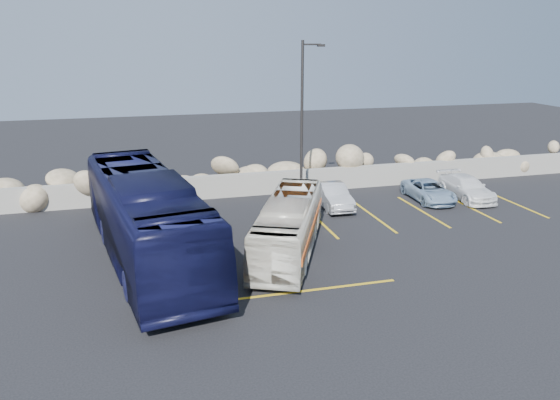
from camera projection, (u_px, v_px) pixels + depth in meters
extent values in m
plane|color=black|center=(314.00, 293.00, 18.04)|extent=(90.00, 90.00, 0.00)
cube|color=gray|center=(242.00, 185.00, 28.97)|extent=(60.00, 0.40, 1.20)
cube|color=gold|center=(209.00, 230.00, 23.89)|extent=(0.12, 5.00, 0.01)
cube|color=gold|center=(319.00, 220.00, 25.16)|extent=(0.12, 5.00, 0.01)
cube|color=gold|center=(373.00, 216.00, 25.83)|extent=(0.12, 5.00, 0.01)
cube|color=gold|center=(422.00, 211.00, 26.48)|extent=(0.12, 5.00, 0.01)
cube|color=gold|center=(469.00, 207.00, 27.13)|extent=(0.12, 5.00, 0.01)
cube|color=gold|center=(514.00, 203.00, 27.78)|extent=(0.12, 5.00, 0.01)
cube|color=gold|center=(283.00, 294.00, 17.97)|extent=(8.00, 0.12, 0.01)
cylinder|color=#292625|center=(302.00, 126.00, 26.31)|extent=(0.14, 0.14, 8.00)
cylinder|color=#292625|center=(312.00, 44.00, 25.33)|extent=(0.90, 0.08, 0.08)
cube|color=#292625|center=(321.00, 45.00, 25.46)|extent=(0.35, 0.18, 0.12)
imported|color=silver|center=(289.00, 226.00, 21.15)|extent=(4.92, 7.95, 2.20)
imported|color=black|center=(146.00, 217.00, 20.29)|extent=(4.76, 12.36, 3.36)
imported|color=white|center=(293.00, 199.00, 26.35)|extent=(1.77, 3.69, 1.22)
imported|color=#B2B3B7|center=(333.00, 196.00, 27.01)|extent=(1.40, 3.62, 1.18)
imported|color=white|center=(466.00, 188.00, 28.47)|extent=(1.75, 4.04, 1.16)
imported|color=#84A0BB|center=(429.00, 191.00, 28.14)|extent=(1.89, 3.79, 1.03)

